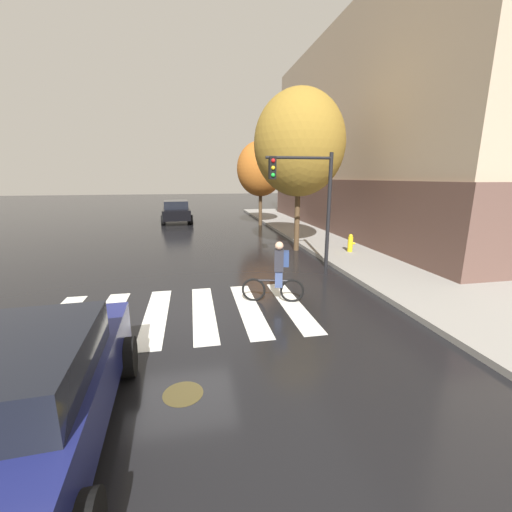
{
  "coord_description": "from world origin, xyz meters",
  "views": [
    {
      "loc": [
        0.33,
        -7.87,
        3.35
      ],
      "look_at": [
        1.94,
        0.32,
        1.33
      ],
      "focal_mm": 22.94,
      "sensor_mm": 36.0,
      "label": 1
    }
  ],
  "objects": [
    {
      "name": "crosswalk_stripes",
      "position": [
        -0.07,
        0.0,
        0.01
      ],
      "size": [
        6.4,
        3.56,
        0.01
      ],
      "color": "silver",
      "rests_on": "ground"
    },
    {
      "name": "ground_plane",
      "position": [
        0.0,
        0.0,
        0.0
      ],
      "size": [
        120.0,
        120.0,
        0.0
      ],
      "primitive_type": "plane",
      "color": "black"
    },
    {
      "name": "fire_hydrant",
      "position": [
        7.09,
        5.09,
        0.53
      ],
      "size": [
        0.33,
        0.22,
        0.78
      ],
      "color": "gold",
      "rests_on": "sidewalk"
    },
    {
      "name": "cyclist",
      "position": [
        2.53,
        0.32,
        0.84
      ],
      "size": [
        1.67,
        0.51,
        1.69
      ],
      "color": "black",
      "rests_on": "ground"
    },
    {
      "name": "corner_building",
      "position": [
        16.39,
        11.21,
        5.78
      ],
      "size": [
        16.18,
        21.91,
        11.66
      ],
      "color": "brown",
      "rests_on": "ground"
    },
    {
      "name": "sedan_mid",
      "position": [
        -0.8,
        17.53,
        0.84
      ],
      "size": [
        2.43,
        4.82,
        1.63
      ],
      "color": "black",
      "rests_on": "ground"
    },
    {
      "name": "street_tree_near",
      "position": [
        5.07,
        6.46,
        4.75
      ],
      "size": [
        3.95,
        3.95,
        7.03
      ],
      "color": "#4C3823",
      "rests_on": "ground"
    },
    {
      "name": "street_tree_mid",
      "position": [
        5.1,
        14.78,
        3.88
      ],
      "size": [
        3.23,
        3.23,
        5.75
      ],
      "color": "#4C3823",
      "rests_on": "ground"
    },
    {
      "name": "sidewalk",
      "position": [
        8.75,
        0.0,
        0.07
      ],
      "size": [
        6.5,
        50.0,
        0.15
      ],
      "primitive_type": "cube",
      "color": "gray",
      "rests_on": "ground"
    },
    {
      "name": "manhole_cover",
      "position": [
        0.06,
        -3.21,
        0.0
      ],
      "size": [
        0.64,
        0.64,
        0.01
      ],
      "primitive_type": "cylinder",
      "color": "#473D1E",
      "rests_on": "ground"
    },
    {
      "name": "sedan_near",
      "position": [
        -1.75,
        -4.05,
        0.82
      ],
      "size": [
        2.34,
        4.68,
        1.59
      ],
      "color": "navy",
      "rests_on": "ground"
    },
    {
      "name": "traffic_light_near",
      "position": [
        4.47,
        3.5,
        2.86
      ],
      "size": [
        2.47,
        0.28,
        4.2
      ],
      "color": "black",
      "rests_on": "ground"
    }
  ]
}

